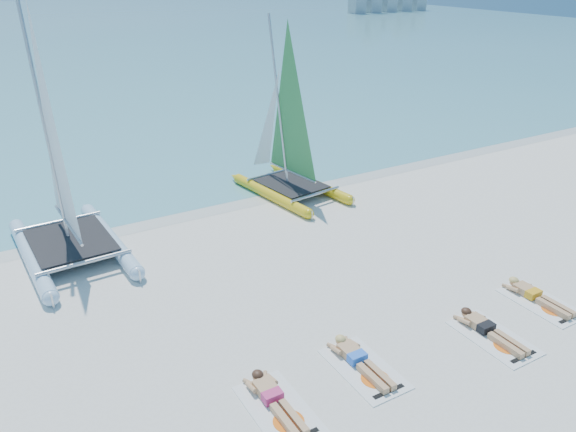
# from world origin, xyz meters

# --- Properties ---
(ground) EXTENTS (140.00, 140.00, 0.00)m
(ground) POSITION_xyz_m (0.00, 0.00, 0.00)
(ground) COLOR silver
(ground) RESTS_ON ground
(sea) EXTENTS (140.00, 115.00, 0.01)m
(sea) POSITION_xyz_m (0.00, 63.00, 0.01)
(sea) COLOR #76B8C5
(sea) RESTS_ON ground
(wet_sand_strip) EXTENTS (140.00, 1.40, 0.01)m
(wet_sand_strip) POSITION_xyz_m (0.00, 5.50, 0.00)
(wet_sand_strip) COLOR beige
(wet_sand_strip) RESTS_ON ground
(catamaran_blue) EXTENTS (2.70, 5.26, 7.03)m
(catamaran_blue) POSITION_xyz_m (-4.38, 4.47, 2.10)
(catamaran_blue) COLOR #C0EAFC
(catamaran_blue) RESTS_ON ground
(catamaran_yellow) EXTENTS (2.69, 4.82, 5.99)m
(catamaran_yellow) POSITION_xyz_m (2.95, 5.58, 1.89)
(catamaran_yellow) COLOR gold
(catamaran_yellow) RESTS_ON ground
(towel_a) EXTENTS (1.00, 1.85, 0.02)m
(towel_a) POSITION_xyz_m (-2.37, -3.54, 0.01)
(towel_a) COLOR white
(towel_a) RESTS_ON ground
(sunbather_a) EXTENTS (0.37, 1.73, 0.26)m
(sunbather_a) POSITION_xyz_m (-2.37, -3.35, 0.12)
(sunbather_a) COLOR tan
(sunbather_a) RESTS_ON towel_a
(towel_b) EXTENTS (1.00, 1.85, 0.02)m
(towel_b) POSITION_xyz_m (-0.39, -3.44, 0.01)
(towel_b) COLOR white
(towel_b) RESTS_ON ground
(sunbather_b) EXTENTS (0.37, 1.73, 0.26)m
(sunbather_b) POSITION_xyz_m (-0.39, -3.24, 0.12)
(sunbather_b) COLOR tan
(sunbather_b) RESTS_ON towel_b
(towel_c) EXTENTS (1.00, 1.85, 0.02)m
(towel_c) POSITION_xyz_m (2.61, -4.02, 0.01)
(towel_c) COLOR white
(towel_c) RESTS_ON ground
(sunbather_c) EXTENTS (0.37, 1.73, 0.26)m
(sunbather_c) POSITION_xyz_m (2.61, -3.83, 0.12)
(sunbather_c) COLOR tan
(sunbather_c) RESTS_ON towel_c
(towel_d) EXTENTS (1.00, 1.85, 0.02)m
(towel_d) POSITION_xyz_m (4.62, -3.65, 0.01)
(towel_d) COLOR white
(towel_d) RESTS_ON ground
(sunbather_d) EXTENTS (0.37, 1.73, 0.26)m
(sunbather_d) POSITION_xyz_m (4.62, -3.46, 0.12)
(sunbather_d) COLOR tan
(sunbather_d) RESTS_ON towel_d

